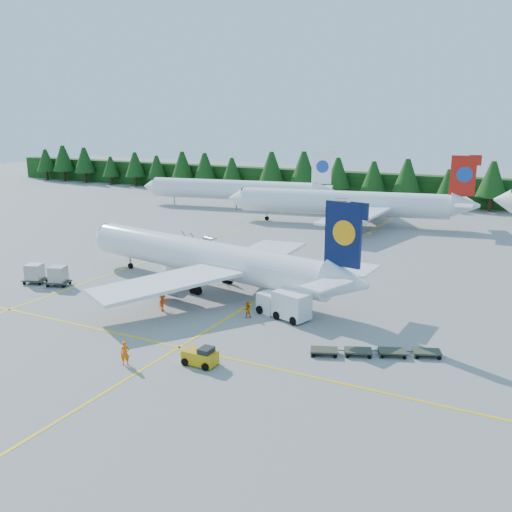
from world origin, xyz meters
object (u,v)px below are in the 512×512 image
at_px(service_truck, 283,304).
at_px(baggage_tug, 201,356).
at_px(airstairs, 185,266).
at_px(airliner_navy, 198,256).
at_px(airliner_red, 338,203).

relative_size(service_truck, baggage_tug, 2.22).
height_order(service_truck, baggage_tug, service_truck).
distance_m(airstairs, baggage_tug, 26.44).
distance_m(airliner_navy, service_truck, 13.69).
distance_m(airliner_red, baggage_tug, 60.30).
height_order(airliner_red, airstairs, airliner_red).
xyz_separation_m(airliner_navy, service_truck, (12.65, -4.83, -2.02)).
height_order(airliner_navy, service_truck, airliner_navy).
distance_m(airliner_red, airstairs, 38.71).
bearing_deg(service_truck, airliner_navy, 176.33).
distance_m(airliner_navy, baggage_tug, 21.00).
bearing_deg(airstairs, airliner_red, 100.98).
bearing_deg(airstairs, baggage_tug, -33.74).
xyz_separation_m(service_truck, baggage_tug, (-1.05, -12.48, -0.61)).
relative_size(airliner_navy, airstairs, 5.86).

